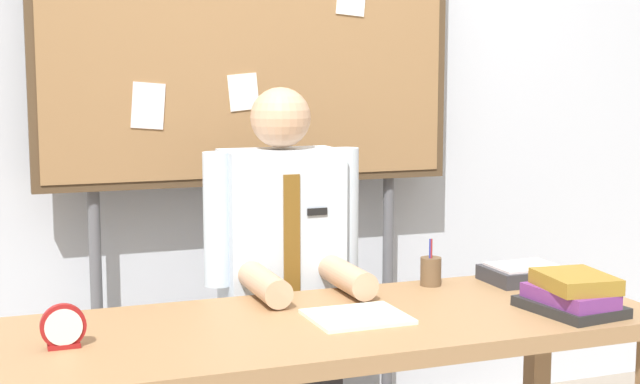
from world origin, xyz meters
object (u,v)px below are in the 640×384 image
object	(u,v)px
bulletin_board	(251,45)
book_stack	(572,294)
person	(283,303)
pen_holder	(431,271)
desk_clock	(63,328)
paper_tray	(524,273)
desk	(340,347)
open_notebook	(357,317)

from	to	relation	value
bulletin_board	book_stack	size ratio (longest dim) A/B	6.64
person	pen_holder	world-z (taller)	person
desk_clock	paper_tray	size ratio (longest dim) A/B	0.45
book_stack	desk_clock	xyz separation A→B (m)	(-1.45, 0.16, -0.00)
paper_tray	bulletin_board	bearing A→B (deg)	138.17
book_stack	desk_clock	world-z (taller)	same
person	book_stack	distance (m)	0.99
person	pen_holder	xyz separation A→B (m)	(0.44, -0.26, 0.13)
desk	book_stack	size ratio (longest dim) A/B	5.95
book_stack	paper_tray	world-z (taller)	book_stack
desk	bulletin_board	xyz separation A→B (m)	(0.00, 0.90, 0.89)
desk	paper_tray	world-z (taller)	paper_tray
pen_holder	desk_clock	bearing A→B (deg)	-166.41
bulletin_board	open_notebook	xyz separation A→B (m)	(0.05, -0.92, -0.80)
paper_tray	desk_clock	bearing A→B (deg)	-171.35
desk	person	world-z (taller)	person
open_notebook	paper_tray	xyz separation A→B (m)	(0.71, 0.24, 0.02)
book_stack	paper_tray	size ratio (longest dim) A/B	1.22
pen_holder	paper_tray	distance (m)	0.33
person	paper_tray	world-z (taller)	person
person	open_notebook	size ratio (longest dim) A/B	5.01
person	open_notebook	xyz separation A→B (m)	(0.05, -0.55, 0.09)
bulletin_board	paper_tray	bearing A→B (deg)	-41.83
desk_clock	paper_tray	distance (m)	1.56
open_notebook	pen_holder	xyz separation A→B (m)	(0.39, 0.30, 0.04)
bulletin_board	desk_clock	world-z (taller)	bulletin_board
desk_clock	pen_holder	distance (m)	1.25
open_notebook	desk_clock	distance (m)	0.82
desk	pen_holder	distance (m)	0.53
open_notebook	desk	bearing A→B (deg)	156.67
bulletin_board	book_stack	world-z (taller)	bulletin_board
desk	open_notebook	world-z (taller)	open_notebook
bulletin_board	paper_tray	xyz separation A→B (m)	(0.76, -0.68, -0.78)
desk_clock	open_notebook	bearing A→B (deg)	-0.20
person	open_notebook	bearing A→B (deg)	-85.22
desk	person	size ratio (longest dim) A/B	1.36
desk	person	distance (m)	0.53
person	pen_holder	bearing A→B (deg)	-30.52
open_notebook	desk_clock	world-z (taller)	desk_clock
person	desk	bearing A→B (deg)	-90.00
bulletin_board	open_notebook	world-z (taller)	bulletin_board
desk	book_stack	distance (m)	0.71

